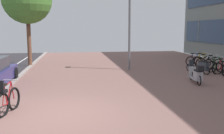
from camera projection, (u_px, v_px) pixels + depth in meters
The scene contains 11 objects.
ground at pixel (105, 112), 7.93m from camera, with size 21.00×40.00×0.13m.
bicycle_foreground at pixel (6, 100), 7.67m from camera, with size 0.81×1.42×1.12m.
bicycle_rack_03 at pixel (223, 68), 14.31m from camera, with size 1.33×0.48×0.97m.
bicycle_rack_04 at pixel (216, 66), 14.96m from camera, with size 1.36×0.48×0.99m.
bicycle_rack_05 at pixel (213, 64), 15.64m from camera, with size 1.38×0.48×1.02m.
bicycle_rack_06 at pixel (205, 63), 16.27m from camera, with size 1.41×0.48×1.02m.
bicycle_rack_07 at pixel (202, 62), 16.93m from camera, with size 1.45×0.48×1.03m.
bicycle_rack_08 at pixel (194, 61), 17.56m from camera, with size 1.30×0.48×0.95m.
scooter_near at pixel (197, 75), 11.79m from camera, with size 0.62×1.68×0.94m.
scooter_mid at pixel (200, 67), 14.50m from camera, with size 0.84×1.62×0.77m.
lamp_post at pixel (130, 22), 15.48m from camera, with size 0.20×0.52×5.26m.
Camera 1 is at (0.47, -7.56, 2.56)m, focal length 40.56 mm.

